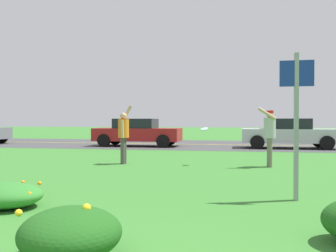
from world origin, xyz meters
The scene contains 11 objects.
ground_plane centered at (0.00, 9.67, 0.00)m, with size 120.00×120.00×0.00m, color #387A2D.
highway_strip centered at (0.00, 19.33, 0.00)m, with size 120.00×8.59×0.01m, color #424244.
highway_center_stripe centered at (0.00, 19.33, 0.01)m, with size 120.00×0.16×0.00m, color yellow.
daylily_clump_mid_right centered at (-0.12, 1.97, 0.25)m, with size 1.02×1.02×0.54m.
daylily_clump_front_center centered at (-2.11, 3.75, 0.19)m, with size 1.23×1.04×0.44m.
sign_post_near_path centered at (2.46, 5.18, 1.52)m, with size 0.56×0.10×2.51m.
person_thrower_orange_shirt centered at (-2.07, 9.67, 0.97)m, with size 0.40×0.49×1.86m.
person_catcher_red_cap_gray_shirt centered at (2.36, 9.76, 1.01)m, with size 0.52×0.49×1.75m.
frisbee_pale_blue centered at (0.44, 9.88, 1.10)m, with size 0.24×0.23×0.12m.
car_red_center_left centered at (-3.83, 17.40, 0.74)m, with size 4.50×2.00×1.45m.
car_silver_center_right centered at (3.83, 17.40, 0.74)m, with size 4.50×2.00×1.45m.
Camera 1 is at (1.53, -1.41, 1.37)m, focal length 39.52 mm.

